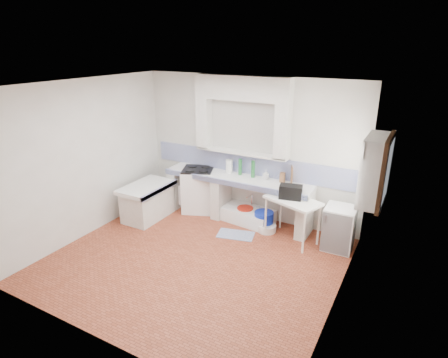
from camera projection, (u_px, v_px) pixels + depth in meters
The scene contains 36 objects.
floor at pixel (195, 260), 6.12m from camera, with size 4.50×4.50×0.00m, color #97432B.
ceiling at pixel (189, 86), 5.16m from camera, with size 4.50×4.50×0.00m, color silver.
wall_back at pixel (249, 149), 7.29m from camera, with size 4.50×4.50×0.00m, color silver.
wall_front at pixel (90, 237), 3.99m from camera, with size 4.50×4.50×0.00m, color silver.
wall_left at pixel (87, 159), 6.65m from camera, with size 4.50×4.50×0.00m, color silver.
wall_right at pixel (344, 211), 4.63m from camera, with size 4.50×4.50×0.00m, color silver.
alcove_mass at pixel (242, 88), 6.82m from camera, with size 1.90×0.25×0.45m, color silver.
window_frame at pixel (376, 170), 5.47m from camera, with size 0.35×0.86×1.06m, color #351E11.
lace_valance at pixel (369, 144), 5.40m from camera, with size 0.01×0.84×0.24m, color white.
counter_slab at pixel (237, 179), 7.27m from camera, with size 3.00×0.60×0.08m, color white.
counter_lip at pixel (230, 183), 7.04m from camera, with size 3.00×0.04×0.10m, color navy.
counter_pier_left at pixel (179, 188), 8.06m from camera, with size 0.20×0.55×0.82m, color silver.
counter_pier_mid at pixel (221, 197), 7.58m from camera, with size 0.20×0.55×0.82m, color silver.
counter_pier_right at pixel (305, 215), 6.79m from camera, with size 0.20×0.55×0.82m, color silver.
peninsula_top at pixel (147, 187), 7.40m from camera, with size 0.70×1.10×0.08m, color white.
peninsula_base at pixel (148, 203), 7.52m from camera, with size 0.60×1.00×0.62m, color silver.
peninsula_lip at pixel (160, 190), 7.25m from camera, with size 0.04×1.10×0.10m, color navy.
backsplash at pixel (248, 164), 7.38m from camera, with size 4.27×0.03×0.40m, color navy.
stove at pixel (198, 190), 7.82m from camera, with size 0.63×0.61×0.89m, color white.
sink at pixel (247, 216), 7.41m from camera, with size 1.02×0.55×0.24m, color white.
side_table at pixel (292, 220), 6.63m from camera, with size 0.95×0.53×0.04m, color white.
fridge at pixel (339, 228), 6.36m from camera, with size 0.50×0.50×0.77m, color white.
bucket_red at pixel (239, 212), 7.53m from camera, with size 0.29×0.29×0.27m, color #C9441C.
bucket_orange at pixel (245, 214), 7.40m from camera, with size 0.32×0.32×0.30m, color red.
bucket_blue at pixel (264, 220), 7.11m from camera, with size 0.37×0.37×0.34m, color #0F28AD.
basin_white at pixel (267, 228), 7.04m from camera, with size 0.35×0.35×0.14m, color white.
water_bottle_a at pixel (246, 212), 7.54m from camera, with size 0.08×0.08×0.30m, color silver.
water_bottle_b at pixel (258, 213), 7.46m from camera, with size 0.08×0.08×0.29m, color silver.
black_bag at pixel (291, 192), 6.50m from camera, with size 0.39×0.22×0.24m, color black.
green_bottle_a at pixel (240, 167), 7.33m from camera, with size 0.07×0.07×0.32m, color #206B2E.
green_bottle_b at pixel (253, 169), 7.18m from camera, with size 0.07×0.07×0.33m, color #206B2E.
knife_block at pixel (282, 177), 6.95m from camera, with size 0.09×0.07×0.19m, color brown.
cutting_board at pixel (292, 176), 6.85m from camera, with size 0.02×0.24×0.32m, color brown.
paper_towel at pixel (229, 166), 7.44m from camera, with size 0.14×0.14×0.27m, color white.
soap_bottle at pixel (266, 175), 7.09m from camera, with size 0.09×0.09×0.19m, color white.
rug at pixel (236, 235), 6.92m from camera, with size 0.67×0.38×0.01m, color #455799.
Camera 1 is at (2.96, -4.41, 3.36)m, focal length 29.94 mm.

